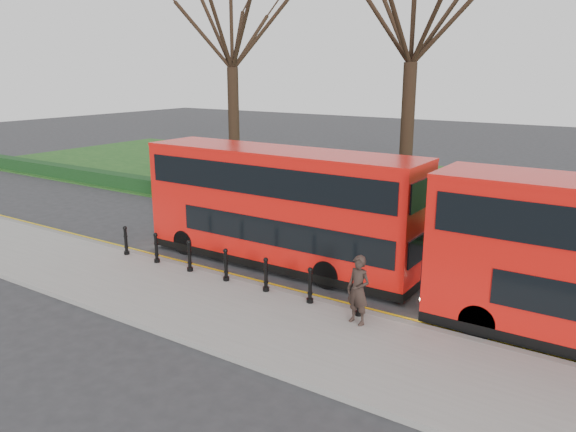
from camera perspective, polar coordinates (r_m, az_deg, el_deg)
The scene contains 12 objects.
ground at distance 19.36m, azimuth -5.62°, elevation -5.24°, with size 120.00×120.00×0.00m, color #28282B.
pavement at distance 17.28m, azimuth -11.99°, elevation -7.73°, with size 60.00×4.00×0.15m, color gray.
kerb at distance 18.62m, azimuth -7.58°, elevation -5.87°, with size 60.00×0.25×0.16m, color slate.
grass_verge at distance 31.92m, azimuth 11.71°, elevation 2.54°, with size 60.00×18.00×0.06m, color #1A4717.
hedge at distance 24.62m, azimuth 4.43°, elevation 0.12°, with size 60.00×0.90×0.80m, color black.
yellow_line_outer at distance 18.85m, azimuth -6.97°, elevation -5.81°, with size 60.00×0.10×0.01m, color yellow.
yellow_line_inner at distance 19.00m, azimuth -6.58°, elevation -5.64°, with size 60.00×0.10×0.01m, color yellow.
tree_left at distance 31.10m, azimuth -5.77°, elevation 18.79°, with size 7.78×7.78×12.15m.
tree_mid at distance 25.98m, azimuth 12.64°, elevation 19.92°, with size 8.00×8.00×12.50m.
bollard_row at distance 17.65m, azimuth -6.33°, elevation -5.01°, with size 9.41×0.15×1.00m.
bus_lead at distance 19.02m, azimuth -0.85°, elevation 0.82°, with size 10.05×2.31×4.00m.
pedestrian at distance 14.66m, azimuth 7.15°, elevation -7.47°, with size 0.67×0.44×1.84m, color black.
Camera 1 is at (11.66, -13.99, 6.57)m, focal length 35.00 mm.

